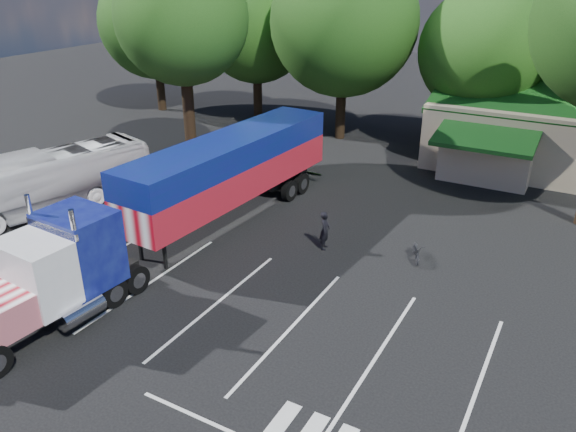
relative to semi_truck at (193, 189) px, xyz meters
The scene contains 11 objects.
ground 5.11m from the semi_truck, 27.82° to the left, with size 120.00×120.00×0.00m, color black.
tree_row_a 26.33m from the semi_truck, 134.18° to the left, with size 9.00×9.00×11.68m.
tree_row_b 22.33m from the semi_truck, 114.50° to the left, with size 8.40×8.40×11.35m.
tree_row_c 19.13m from the semi_truck, 93.31° to the left, with size 10.00×10.00×13.05m.
tree_row_d 21.52m from the semi_truck, 67.92° to the left, with size 8.00×8.00×10.60m.
tree_near_left 12.18m from the semi_truck, 129.06° to the left, with size 7.60×7.60×12.65m.
semi_truck is the anchor object (origin of this frame).
woman 6.13m from the semi_truck, 20.57° to the left, with size 0.65×0.43×1.79m, color black.
bicycle 10.15m from the semi_truck, 18.07° to the left, with size 0.55×1.58×0.83m, color black.
tour_bus 8.92m from the semi_truck, behind, with size 2.60×11.12×3.10m, color silver.
silver_sedan 19.47m from the semi_truck, 56.03° to the left, with size 1.47×4.23×1.39m, color #A3A6AA.
Camera 1 is at (11.06, -20.29, 11.74)m, focal length 35.00 mm.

